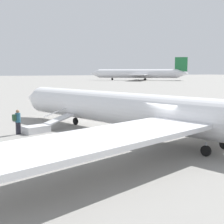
{
  "coord_description": "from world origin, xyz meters",
  "views": [
    {
      "loc": [
        -14.84,
        11.79,
        4.39
      ],
      "look_at": [
        4.0,
        1.97,
        1.61
      ],
      "focal_mm": 50.0,
      "sensor_mm": 36.0,
      "label": 1
    }
  ],
  "objects_px": {
    "boarding_stairs": "(41,127)",
    "passenger": "(17,120)",
    "airplane_main": "(185,116)",
    "airplane_taxiing_distant": "(139,74)"
  },
  "relations": [
    {
      "from": "boarding_stairs",
      "to": "passenger",
      "type": "xyz_separation_m",
      "value": [
        -0.16,
        1.69,
        0.64
      ]
    },
    {
      "from": "airplane_main",
      "to": "airplane_taxiing_distant",
      "type": "bearing_deg",
      "value": -47.88
    },
    {
      "from": "boarding_stairs",
      "to": "passenger",
      "type": "height_order",
      "value": "passenger"
    },
    {
      "from": "airplane_main",
      "to": "passenger",
      "type": "xyz_separation_m",
      "value": [
        8.1,
        7.99,
        -0.79
      ]
    },
    {
      "from": "airplane_taxiing_distant",
      "to": "passenger",
      "type": "xyz_separation_m",
      "value": [
        -107.28,
        78.32,
        -2.27
      ]
    },
    {
      "from": "airplane_taxiing_distant",
      "to": "boarding_stairs",
      "type": "distance_m",
      "value": 131.74
    },
    {
      "from": "airplane_main",
      "to": "boarding_stairs",
      "type": "relative_size",
      "value": 8.23
    },
    {
      "from": "airplane_main",
      "to": "boarding_stairs",
      "type": "xyz_separation_m",
      "value": [
        8.26,
        6.3,
        -1.44
      ]
    },
    {
      "from": "airplane_taxiing_distant",
      "to": "passenger",
      "type": "distance_m",
      "value": 132.85
    },
    {
      "from": "passenger",
      "to": "airplane_taxiing_distant",
      "type": "bearing_deg",
      "value": 37.35
    }
  ]
}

